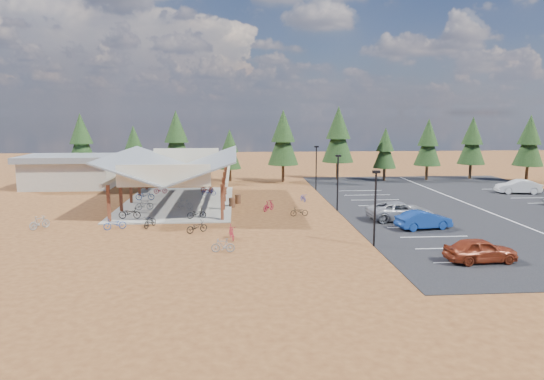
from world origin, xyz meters
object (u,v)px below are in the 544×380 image
object	(u,v)px
car_2	(400,211)
bike_13	(223,245)
trash_bin_1	(238,199)
bike_1	(144,205)
bike_2	(145,195)
bike_8	(150,222)
bike_7	(207,189)
bike_pavilion	(177,165)
bike_3	(161,190)
bike_5	(184,204)
bike_9	(40,222)
lamp_post_1	(338,179)
bike_11	(231,232)
bike_10	(115,224)
bike_16	(299,211)
bike_15	(269,206)
bike_6	(209,192)
lamp_post_0	(375,203)
bike_0	(130,213)
outbuilding	(70,171)
bike_12	(197,227)
bike_4	(197,213)
car_1	(424,220)
lamp_post_2	(316,165)
car_0	(480,250)
car_9	(518,187)
trash_bin_0	(232,203)
bike_14	(303,198)

from	to	relation	value
car_2	bike_13	bearing A→B (deg)	114.75
trash_bin_1	bike_1	distance (m)	9.10
bike_2	bike_8	distance (m)	12.03
bike_7	bike_pavilion	bearing A→B (deg)	170.10
bike_3	car_2	distance (m)	26.39
bike_2	bike_5	distance (m)	7.06
bike_1	bike_9	bearing A→B (deg)	118.91
lamp_post_1	bike_11	xyz separation A→B (m)	(-9.58, -9.52, -2.46)
bike_8	bike_pavilion	bearing A→B (deg)	103.55
bike_pavilion	bike_9	size ratio (longest dim) A/B	11.35
bike_10	bike_16	size ratio (longest dim) A/B	1.08
bike_13	bike_16	bearing A→B (deg)	151.81
bike_1	bike_15	xyz separation A→B (m)	(11.34, -0.83, -0.09)
bike_1	bike_11	xyz separation A→B (m)	(8.04, -10.69, -0.07)
bike_6	bike_1	bearing A→B (deg)	150.77
lamp_post_0	bike_0	world-z (taller)	lamp_post_0
bike_15	bike_16	size ratio (longest dim) A/B	1.05
outbuilding	bike_12	bearing A→B (deg)	-54.28
bike_8	bike_13	xyz separation A→B (m)	(5.86, -7.31, -0.00)
lamp_post_1	bike_8	distance (m)	17.04
lamp_post_0	lamp_post_1	distance (m)	12.00
bike_4	car_1	size ratio (longest dim) A/B	0.38
bike_1	bike_3	size ratio (longest dim) A/B	1.10
bike_9	bike_11	distance (m)	15.43
lamp_post_2	bike_6	distance (m)	12.86
bike_7	bike_16	xyz separation A→B (m)	(8.68, -12.60, -0.15)
lamp_post_2	bike_15	world-z (taller)	lamp_post_2
outbuilding	car_0	distance (m)	46.95
bike_0	car_9	xyz separation A→B (m)	(40.10, 10.36, 0.22)
bike_1	bike_15	world-z (taller)	bike_1
bike_12	bike_11	bearing A→B (deg)	-161.81
trash_bin_0	bike_4	distance (m)	5.95
bike_3	bike_7	xyz separation A→B (m)	(5.10, 0.23, 0.02)
car_9	car_2	bearing A→B (deg)	-47.05
bike_4	bike_13	bearing A→B (deg)	176.51
bike_1	bike_14	world-z (taller)	bike_1
bike_13	trash_bin_1	bearing A→B (deg)	179.08
bike_12	bike_16	distance (m)	9.94
bike_13	bike_2	bearing A→B (deg)	-153.66
bike_10	trash_bin_1	bearing A→B (deg)	114.50
lamp_post_0	bike_10	size ratio (longest dim) A/B	3.02
bike_8	bike_14	bearing A→B (deg)	56.25
bike_13	car_2	xyz separation A→B (m)	(14.51, 8.36, 0.35)
bike_8	bike_7	bearing A→B (deg)	96.39
trash_bin_0	bike_10	distance (m)	12.18
trash_bin_1	bike_16	bearing A→B (deg)	-50.18
lamp_post_1	bike_3	bearing A→B (deg)	149.62
bike_0	bike_15	xyz separation A→B (m)	(11.88, 2.85, -0.08)
car_1	car_9	distance (m)	22.81
bike_15	car_2	bearing A→B (deg)	-165.59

